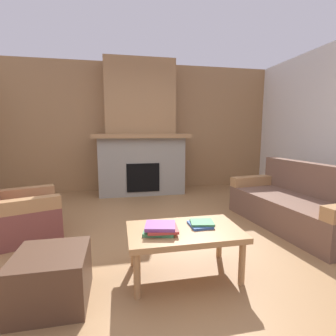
{
  "coord_description": "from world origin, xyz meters",
  "views": [
    {
      "loc": [
        -0.47,
        -2.56,
        1.29
      ],
      "look_at": [
        0.22,
        0.87,
        0.77
      ],
      "focal_mm": 26.63,
      "sensor_mm": 36.0,
      "label": 1
    }
  ],
  "objects_px": {
    "fireplace": "(141,137)",
    "coffee_table": "(184,235)",
    "couch": "(297,206)",
    "armchair": "(20,214)",
    "ottoman": "(52,278)"
  },
  "relations": [
    {
      "from": "fireplace",
      "to": "couch",
      "type": "distance_m",
      "value": 3.12
    },
    {
      "from": "fireplace",
      "to": "armchair",
      "type": "xyz_separation_m",
      "value": [
        -1.65,
        -2.0,
        -0.87
      ]
    },
    {
      "from": "couch",
      "to": "coffee_table",
      "type": "bearing_deg",
      "value": -155.34
    },
    {
      "from": "fireplace",
      "to": "coffee_table",
      "type": "bearing_deg",
      "value": -88.37
    },
    {
      "from": "fireplace",
      "to": "ottoman",
      "type": "height_order",
      "value": "fireplace"
    },
    {
      "from": "armchair",
      "to": "ottoman",
      "type": "bearing_deg",
      "value": -63.0
    },
    {
      "from": "fireplace",
      "to": "ottoman",
      "type": "distance_m",
      "value": 3.6
    },
    {
      "from": "coffee_table",
      "to": "fireplace",
      "type": "bearing_deg",
      "value": 91.63
    },
    {
      "from": "couch",
      "to": "coffee_table",
      "type": "relative_size",
      "value": 1.89
    },
    {
      "from": "couch",
      "to": "ottoman",
      "type": "distance_m",
      "value": 3.04
    },
    {
      "from": "coffee_table",
      "to": "ottoman",
      "type": "height_order",
      "value": "coffee_table"
    },
    {
      "from": "fireplace",
      "to": "armchair",
      "type": "distance_m",
      "value": 2.74
    },
    {
      "from": "fireplace",
      "to": "couch",
      "type": "relative_size",
      "value": 1.43
    },
    {
      "from": "couch",
      "to": "coffee_table",
      "type": "height_order",
      "value": "couch"
    },
    {
      "from": "armchair",
      "to": "ottoman",
      "type": "height_order",
      "value": "armchair"
    }
  ]
}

